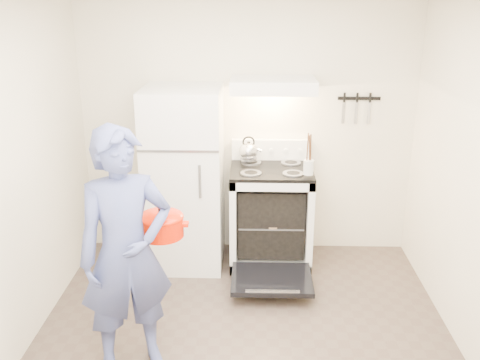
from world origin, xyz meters
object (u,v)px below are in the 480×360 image
object	(u,v)px
refrigerator	(185,179)
person	(126,254)
stove_body	(271,217)
dutch_oven	(161,226)
tea_kettle	(249,150)

from	to	relation	value
refrigerator	person	bearing A→B (deg)	-97.05
stove_body	person	bearing A→B (deg)	-122.46
stove_body	dutch_oven	distance (m)	1.65
refrigerator	dutch_oven	distance (m)	1.33
person	dutch_oven	world-z (taller)	person
tea_kettle	stove_body	bearing A→B (deg)	-35.94
refrigerator	person	distance (m)	1.56
stove_body	tea_kettle	bearing A→B (deg)	144.06
refrigerator	person	xyz separation A→B (m)	(-0.19, -1.55, 0.01)
dutch_oven	refrigerator	bearing A→B (deg)	90.45
person	dutch_oven	bearing A→B (deg)	22.45
stove_body	tea_kettle	world-z (taller)	tea_kettle
refrigerator	stove_body	size ratio (longest dim) A/B	1.85
person	tea_kettle	bearing A→B (deg)	40.30
person	dutch_oven	distance (m)	0.32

